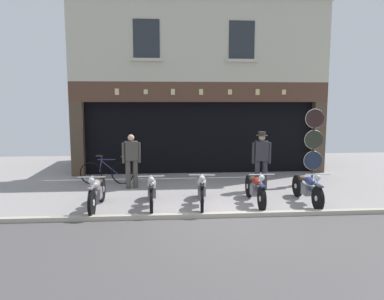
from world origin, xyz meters
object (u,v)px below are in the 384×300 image
at_px(motorcycle_center_left, 152,190).
at_px(motorcycle_center_right, 255,188).
at_px(shopkeeper_center, 261,158).
at_px(advert_board_near, 143,123).
at_px(tyre_sign_pole, 314,140).
at_px(leaning_bicycle, 107,172).
at_px(motorcycle_right, 307,188).
at_px(motorcycle_center, 202,189).
at_px(motorcycle_left, 97,192).
at_px(salesman_left, 131,159).

distance_m(motorcycle_center_left, motorcycle_center_right, 2.63).
relative_size(motorcycle_center_left, motorcycle_center_right, 1.06).
distance_m(shopkeeper_center, advert_board_near, 4.67).
relative_size(tyre_sign_pole, leaning_bicycle, 1.39).
relative_size(motorcycle_right, tyre_sign_pole, 0.80).
distance_m(motorcycle_center, tyre_sign_pole, 4.52).
xyz_separation_m(shopkeeper_center, advert_board_near, (-3.62, 2.82, 0.86)).
height_order(motorcycle_right, advert_board_near, advert_board_near).
height_order(motorcycle_center, motorcycle_right, motorcycle_center).
bearing_deg(motorcycle_center_right, shopkeeper_center, -110.25).
height_order(motorcycle_center_right, leaning_bicycle, leaning_bicycle).
relative_size(motorcycle_left, shopkeeper_center, 1.14).
bearing_deg(motorcycle_center_right, salesman_left, -31.41).
xyz_separation_m(motorcycle_center, motorcycle_center_right, (1.38, 0.02, -0.02)).
bearing_deg(shopkeeper_center, motorcycle_left, 24.96).
relative_size(shopkeeper_center, tyre_sign_pole, 0.73).
bearing_deg(motorcycle_right, tyre_sign_pole, -116.15).
bearing_deg(motorcycle_center_right, motorcycle_center, 0.84).
height_order(motorcycle_left, motorcycle_right, motorcycle_left).
relative_size(tyre_sign_pole, advert_board_near, 2.26).
height_order(motorcycle_center_left, motorcycle_center, motorcycle_center).
height_order(motorcycle_center_right, salesman_left, salesman_left).
xyz_separation_m(motorcycle_center_left, motorcycle_center_right, (2.63, 0.02, -0.01)).
height_order(motorcycle_center_right, shopkeeper_center, shopkeeper_center).
height_order(motorcycle_left, salesman_left, salesman_left).
height_order(motorcycle_center, leaning_bicycle, leaning_bicycle).
height_order(motorcycle_right, leaning_bicycle, leaning_bicycle).
bearing_deg(motorcycle_center_right, leaning_bicycle, -32.93).
xyz_separation_m(motorcycle_center, advert_board_near, (-1.68, 4.35, 1.40)).
distance_m(motorcycle_right, leaning_bicycle, 6.16).
bearing_deg(motorcycle_left, leaning_bicycle, -85.57).
height_order(salesman_left, tyre_sign_pole, tyre_sign_pole).
distance_m(motorcycle_left, tyre_sign_pole, 6.88).
bearing_deg(motorcycle_center, tyre_sign_pole, -144.18).
bearing_deg(motorcycle_center_left, motorcycle_left, 3.44).
xyz_separation_m(motorcycle_left, motorcycle_center_left, (1.33, 0.10, -0.01)).
height_order(advert_board_near, leaning_bicycle, advert_board_near).
xyz_separation_m(motorcycle_center_left, advert_board_near, (-0.43, 4.34, 1.41)).
bearing_deg(salesman_left, shopkeeper_center, 159.82).
height_order(tyre_sign_pole, advert_board_near, tyre_sign_pole).
height_order(motorcycle_left, tyre_sign_pole, tyre_sign_pole).
height_order(motorcycle_right, salesman_left, salesman_left).
relative_size(salesman_left, leaning_bicycle, 0.95).
height_order(motorcycle_center_left, shopkeeper_center, shopkeeper_center).
distance_m(motorcycle_left, motorcycle_center, 2.59).
relative_size(motorcycle_center, advert_board_near, 1.99).
height_order(shopkeeper_center, tyre_sign_pole, tyre_sign_pole).
bearing_deg(motorcycle_center_right, motorcycle_center_left, 0.40).
bearing_deg(motorcycle_center, motorcycle_center_left, 5.35).
distance_m(motorcycle_left, motorcycle_center_right, 3.97).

